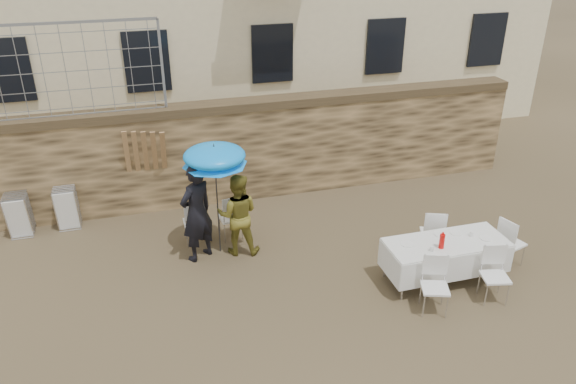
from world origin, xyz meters
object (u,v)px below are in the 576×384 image
object	(u,v)px
table_chair_front_right	(495,276)
chair_stack_right	(68,204)
man_suit	(197,213)
couple_chair_right	(230,216)
soda_bottle	(442,241)
couple_chair_left	(195,221)
table_chair_front_left	(435,287)
banquet_table	(447,244)
table_chair_side	(511,242)
umbrella	(215,159)
table_chair_back	(432,232)
woman_dress	(238,214)
chair_stack_left	(20,210)

from	to	relation	value
table_chair_front_right	chair_stack_right	world-z (taller)	table_chair_front_right
man_suit	couple_chair_right	size ratio (longest dim) A/B	1.99
man_suit	soda_bottle	bearing A→B (deg)	118.48
couple_chair_left	table_chair_front_left	xyz separation A→B (m)	(3.42, -3.17, 0.00)
banquet_table	table_chair_side	distance (m)	1.43
soda_bottle	umbrella	bearing A→B (deg)	148.23
couple_chair_left	soda_bottle	size ratio (longest dim) A/B	3.69
table_chair_back	table_chair_side	world-z (taller)	same
soda_bottle	table_chair_front_right	distance (m)	1.02
man_suit	soda_bottle	distance (m)	4.32
table_chair_front_left	woman_dress	bearing A→B (deg)	154.48
woman_dress	soda_bottle	world-z (taller)	woman_dress
soda_bottle	table_chair_back	size ratio (longest dim) A/B	0.27
soda_bottle	table_chair_back	world-z (taller)	soda_bottle
umbrella	chair_stack_left	distance (m)	4.41
soda_bottle	table_chair_back	bearing A→B (deg)	67.17
table_chair_back	chair_stack_left	xyz separation A→B (m)	(-7.53, 3.05, -0.02)
table_chair_back	chair_stack_right	distance (m)	7.30
couple_chair_left	table_chair_front_right	world-z (taller)	same
man_suit	table_chair_side	xyz separation A→B (m)	(5.42, -1.77, -0.48)
woman_dress	chair_stack_right	distance (m)	3.75
couple_chair_left	table_chair_front_left	distance (m)	4.66
couple_chair_right	chair_stack_right	xyz separation A→B (m)	(-3.11, 1.44, -0.02)
woman_dress	table_chair_back	bearing A→B (deg)	177.49
table_chair_front_right	chair_stack_right	bearing A→B (deg)	159.38
woman_dress	couple_chair_right	distance (m)	0.64
chair_stack_right	banquet_table	bearing A→B (deg)	-30.94
chair_stack_right	table_chair_back	bearing A→B (deg)	-24.73
soda_bottle	table_chair_front_right	bearing A→B (deg)	-40.60
couple_chair_right	chair_stack_right	world-z (taller)	couple_chair_right
soda_bottle	chair_stack_right	world-z (taller)	soda_bottle
table_chair_front_right	banquet_table	bearing A→B (deg)	136.67
umbrella	couple_chair_left	world-z (taller)	umbrella
umbrella	table_chair_front_left	world-z (taller)	umbrella
table_chair_front_right	table_chair_back	size ratio (longest dim) A/B	1.00
woman_dress	table_chair_front_right	distance (m)	4.60
woman_dress	soda_bottle	xyz separation A→B (m)	(3.07, -2.02, 0.10)
umbrella	table_chair_side	bearing A→B (deg)	-20.40
umbrella	table_chair_back	size ratio (longest dim) A/B	2.12
umbrella	table_chair_front_right	distance (m)	5.14
table_chair_front_left	chair_stack_left	world-z (taller)	table_chair_front_left
table_chair_front_right	chair_stack_left	world-z (taller)	table_chair_front_right
table_chair_front_right	chair_stack_left	size ratio (longest dim) A/B	1.04
banquet_table	chair_stack_right	xyz separation A→B (m)	(-6.43, 3.85, -0.27)
umbrella	table_chair_side	size ratio (longest dim) A/B	2.12
soda_bottle	table_chair_side	bearing A→B (deg)	8.88
table_chair_side	table_chair_front_right	bearing A→B (deg)	116.67
soda_bottle	couple_chair_right	bearing A→B (deg)	140.54
woman_dress	couple_chair_right	world-z (taller)	woman_dress
chair_stack_left	chair_stack_right	xyz separation A→B (m)	(0.90, 0.00, 0.00)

